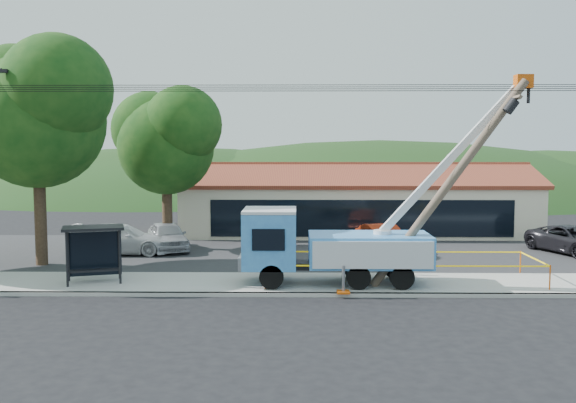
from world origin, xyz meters
The scene contains 18 objects.
ground centered at (0.00, 0.00, 0.00)m, with size 120.00×120.00×0.00m, color black.
curb centered at (0.00, 2.10, 0.07)m, with size 60.00×0.25×0.15m, color #B0ACA4.
sidewalk centered at (0.00, 4.00, 0.07)m, with size 60.00×4.00×0.15m, color #B0ACA4.
parking_lot centered at (0.00, 12.00, 0.05)m, with size 60.00×12.00×0.10m, color #28282B.
strip_mall centered at (4.00, 19.98, 1.88)m, with size 22.50×8.53×4.67m.
tree_west_near centered at (-12.00, 8.00, 7.52)m, with size 7.56×6.72×10.80m.
tree_lot centered at (-7.00, 13.00, 6.21)m, with size 6.30×5.60×8.94m.
hill_west centered at (-15.00, 55.00, 0.00)m, with size 78.40×56.00×28.00m, color #1F3C16.
hill_center centered at (10.00, 55.00, 0.00)m, with size 89.60×64.00×32.00m, color #1F3C16.
hill_east centered at (30.00, 55.00, 0.00)m, with size 72.80×52.00×26.00m, color #1F3C16.
utility_truck centered at (1.51, 3.83, 1.78)m, with size 11.49×4.09×8.36m.
leaning_pole centered at (6.42, 3.37, 4.63)m, with size 6.10×1.92×8.30m.
bus_shelter centered at (-8.21, 3.98, 1.84)m, with size 2.73×2.12×2.32m.
caution_tape centered at (4.44, 4.42, 0.88)m, with size 11.15×3.37×0.98m.
car_silver centered at (-6.87, 12.34, 0.00)m, with size 1.81×4.49×1.53m, color #ABADB2.
car_red centered at (4.67, 11.55, 0.00)m, with size 1.57×4.50×1.48m, color #A62B10.
car_white centered at (-9.05, 11.09, 0.00)m, with size 2.18×5.35×1.55m, color silver.
car_dark centered at (14.62, 11.55, 0.00)m, with size 2.39×5.19×1.44m, color black.
Camera 1 is at (0.15, -21.95, 5.75)m, focal length 40.00 mm.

